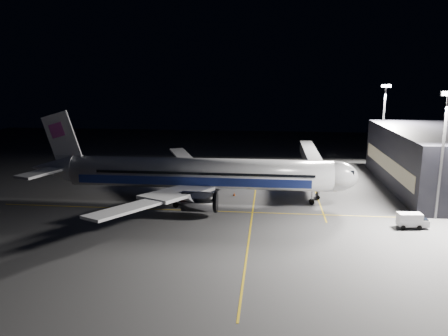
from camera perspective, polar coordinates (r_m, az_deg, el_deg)
name	(u,v)px	position (r m, az deg, el deg)	size (l,w,h in m)	color
ground	(200,201)	(81.95, -3.09, -4.28)	(200.00, 200.00, 0.00)	#4C4C4F
guide_line_main	(254,202)	(81.01, 3.93, -4.49)	(0.25, 80.00, 0.01)	gold
guide_line_cross	(195,211)	(76.30, -3.81, -5.56)	(70.00, 0.25, 0.01)	gold
guide_line_side	(315,190)	(91.05, 11.76, -2.82)	(0.25, 40.00, 0.01)	gold
airliner	(194,174)	(80.80, -3.89, -0.74)	(61.48, 54.22, 16.64)	silver
terminal	(433,160)	(98.90, 25.65, 0.98)	(18.12, 40.00, 12.00)	black
jet_bridge	(312,160)	(97.83, 11.43, 1.01)	(3.60, 34.40, 6.30)	#B2B2B7
floodlight_mast_north	(383,119)	(113.36, 20.11, 6.02)	(2.40, 0.68, 20.70)	#59595E
floodlight_mast_south	(443,144)	(77.30, 26.73, 2.79)	(2.40, 0.67, 20.70)	#59595E
service_truck	(412,220)	(73.57, 23.37, -6.26)	(4.75, 2.38, 2.35)	silver
baggage_tug	(198,181)	(93.42, -3.47, -1.72)	(2.56, 2.24, 1.61)	black
safety_cone_a	(238,183)	(93.25, 1.78, -2.01)	(0.41, 0.41, 0.61)	#DE4B09
safety_cone_b	(234,194)	(84.97, 1.34, -3.42)	(0.45, 0.45, 0.67)	#DE4B09
safety_cone_c	(190,183)	(93.81, -4.52, -1.93)	(0.45, 0.45, 0.68)	#DE4B09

